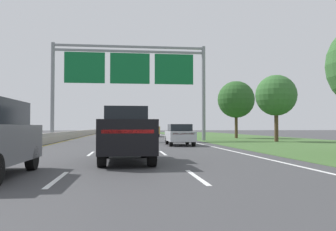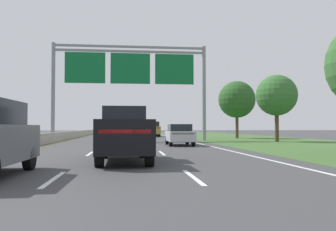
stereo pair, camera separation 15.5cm
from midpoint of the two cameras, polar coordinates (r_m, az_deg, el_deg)
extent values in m
plane|color=#3D3D3F|center=(34.20, -6.72, -4.10)|extent=(220.00, 220.00, 0.00)
cube|color=white|center=(9.95, -17.62, -9.62)|extent=(0.14, 3.00, 0.01)
cube|color=white|center=(18.82, -12.40, -5.94)|extent=(0.14, 3.00, 0.01)
cube|color=white|center=(27.77, -10.56, -4.61)|extent=(0.14, 3.00, 0.01)
cube|color=white|center=(36.75, -9.61, -3.93)|extent=(0.14, 3.00, 0.01)
cube|color=white|center=(45.73, -9.04, -3.51)|extent=(0.14, 3.00, 0.01)
cube|color=white|center=(54.72, -8.66, -3.23)|extent=(0.14, 3.00, 0.01)
cube|color=white|center=(63.72, -8.38, -3.03)|extent=(0.14, 3.00, 0.01)
cube|color=white|center=(72.71, -8.18, -2.88)|extent=(0.14, 3.00, 0.01)
cube|color=white|center=(81.71, -8.02, -2.76)|extent=(0.14, 3.00, 0.01)
cube|color=white|center=(9.95, 4.13, -9.70)|extent=(0.14, 3.00, 0.01)
cube|color=white|center=(18.82, -1.06, -5.98)|extent=(0.14, 3.00, 0.01)
cube|color=white|center=(27.77, -2.89, -4.64)|extent=(0.14, 3.00, 0.01)
cube|color=white|center=(36.75, -3.83, -3.95)|extent=(0.14, 3.00, 0.01)
cube|color=white|center=(45.73, -4.40, -3.53)|extent=(0.14, 3.00, 0.01)
cube|color=white|center=(54.72, -4.78, -3.25)|extent=(0.14, 3.00, 0.01)
cube|color=white|center=(63.72, -5.05, -3.04)|extent=(0.14, 3.00, 0.01)
cube|color=white|center=(72.71, -5.26, -2.89)|extent=(0.14, 3.00, 0.01)
cube|color=white|center=(81.71, -5.42, -2.77)|extent=(0.14, 3.00, 0.01)
cube|color=white|center=(34.71, 3.09, -4.07)|extent=(0.16, 106.00, 0.01)
cube|color=gold|center=(34.71, -16.53, -4.00)|extent=(0.16, 106.00, 0.01)
cube|color=#3D602D|center=(36.94, 15.52, -3.87)|extent=(14.00, 110.00, 0.02)
cube|color=#A8A399|center=(34.83, -17.67, -3.54)|extent=(0.60, 110.00, 0.55)
cube|color=#A8A399|center=(34.81, -17.66, -2.84)|extent=(0.25, 110.00, 0.30)
cylinder|color=gray|center=(36.00, -18.01, 3.63)|extent=(0.36, 0.36, 9.47)
cylinder|color=gray|center=(36.12, 5.56, 3.53)|extent=(0.36, 0.36, 9.47)
cube|color=gray|center=(36.01, -6.18, 10.81)|extent=(14.70, 0.24, 0.20)
cube|color=gray|center=(35.92, -6.18, 10.11)|extent=(14.70, 0.24, 0.20)
cube|color=#0C602D|center=(35.65, -13.23, 7.43)|extent=(3.83, 0.12, 2.99)
cube|color=#0C602D|center=(35.43, -6.19, 7.45)|extent=(3.83, 0.12, 2.99)
cube|color=#0C602D|center=(35.73, 0.83, 7.36)|extent=(3.83, 0.12, 2.99)
cube|color=black|center=(14.25, -7.00, -3.61)|extent=(2.10, 5.44, 1.00)
cube|color=black|center=(15.10, -7.03, -0.13)|extent=(1.76, 1.93, 0.78)
cube|color=#B21414|center=(11.58, -6.80, -2.54)|extent=(1.68, 0.11, 0.12)
cube|color=black|center=(12.52, -6.87, -1.12)|extent=(2.04, 1.98, 0.20)
cylinder|color=black|center=(16.12, -10.14, -5.17)|extent=(0.32, 0.85, 0.84)
cylinder|color=black|center=(16.14, -4.07, -5.19)|extent=(0.32, 0.85, 0.84)
cylinder|color=black|center=(12.46, -10.82, -6.16)|extent=(0.32, 0.85, 0.84)
cylinder|color=black|center=(12.49, -2.96, -6.18)|extent=(0.32, 0.85, 0.84)
cube|color=#A38438|center=(50.39, -2.75, -2.35)|extent=(2.00, 4.74, 1.05)
cube|color=black|center=(50.24, -2.73, -1.36)|extent=(1.70, 3.04, 0.68)
cube|color=#B21414|center=(48.09, -2.49, -2.00)|extent=(1.60, 0.12, 0.12)
cylinder|color=black|center=(51.92, -3.81, -2.91)|extent=(0.28, 0.77, 0.76)
cylinder|color=black|center=(52.07, -2.01, -2.91)|extent=(0.28, 0.77, 0.76)
cylinder|color=black|center=(48.74, -3.54, -2.98)|extent=(0.28, 0.77, 0.76)
cylinder|color=black|center=(48.89, -1.62, -2.98)|extent=(0.28, 0.77, 0.76)
cube|color=#B2B5BA|center=(26.70, 1.68, -3.28)|extent=(1.90, 4.43, 0.72)
cube|color=black|center=(26.65, 1.69, -1.95)|extent=(1.61, 2.33, 0.52)
cube|color=#B21414|center=(24.56, 2.32, -2.90)|extent=(1.53, 0.11, 0.12)
cylinder|color=black|center=(28.11, -0.33, -3.94)|extent=(0.23, 0.66, 0.66)
cylinder|color=black|center=(28.31, 2.91, -3.92)|extent=(0.23, 0.66, 0.66)
cylinder|color=black|center=(25.14, 0.30, -4.19)|extent=(0.23, 0.66, 0.66)
cylinder|color=black|center=(25.35, 3.91, -4.17)|extent=(0.23, 0.66, 0.66)
cylinder|color=black|center=(12.28, -21.15, -6.32)|extent=(0.27, 0.76, 0.76)
cylinder|color=#4C3823|center=(34.69, 16.72, -1.71)|extent=(0.36, 0.36, 2.79)
sphere|color=#33662D|center=(34.82, 16.68, 3.10)|extent=(3.80, 3.80, 3.80)
cylinder|color=#4C3823|center=(43.85, 10.70, -1.68)|extent=(0.36, 0.36, 2.90)
sphere|color=#285623|center=(43.98, 10.67, 2.52)|extent=(4.44, 4.44, 4.44)
camera|label=1|loc=(0.08, -90.16, 0.01)|focal=38.34mm
camera|label=2|loc=(0.08, 89.84, -0.01)|focal=38.34mm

